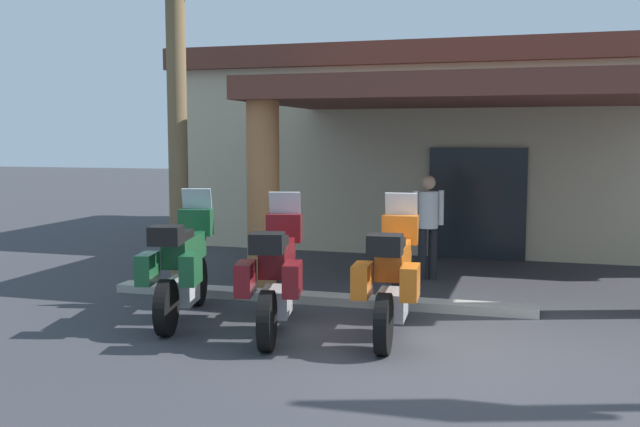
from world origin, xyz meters
TOP-DOWN VIEW (x-y plane):
  - ground_plane at (0.00, 0.00)m, footprint 80.00×80.00m
  - motel_building at (0.05, 9.10)m, footprint 13.01×10.47m
  - motorcycle_green at (-3.28, 0.52)m, footprint 0.91×2.19m
  - motorcycle_maroon at (-1.93, 0.26)m, footprint 0.90×2.19m
  - motorcycle_orange at (-0.59, 0.48)m, footprint 0.72×2.21m
  - pedestrian at (-0.64, 3.99)m, footprint 0.48×0.32m
  - curb_strip at (-1.93, 1.89)m, footprint 6.03×0.36m

SIDE VIEW (x-z plane):
  - ground_plane at x=0.00m, z-range 0.00..0.00m
  - curb_strip at x=-1.93m, z-range 0.00..0.12m
  - motorcycle_green at x=-3.28m, z-range -0.11..1.50m
  - motorcycle_maroon at x=-1.93m, z-range -0.11..1.50m
  - motorcycle_orange at x=-0.59m, z-range -0.11..1.50m
  - pedestrian at x=-0.64m, z-range 0.13..1.82m
  - motel_building at x=0.05m, z-range 0.04..4.17m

